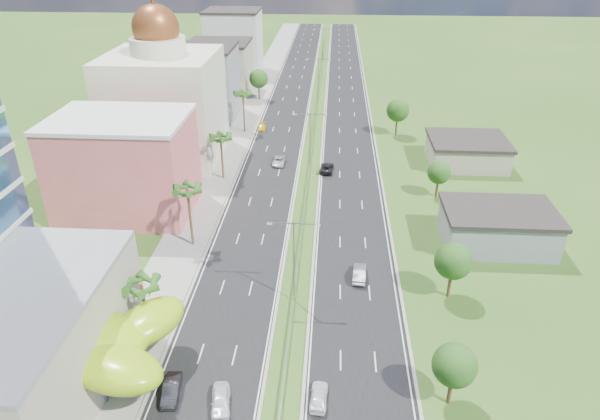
# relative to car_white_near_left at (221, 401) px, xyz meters

# --- Properties ---
(ground) EXTENTS (500.00, 500.00, 0.00)m
(ground) POSITION_rel_car_white_near_left_xyz_m (5.75, 6.90, -0.79)
(ground) COLOR #2D5119
(ground) RESTS_ON ground
(road_left) EXTENTS (11.00, 260.00, 0.04)m
(road_left) POSITION_rel_car_white_near_left_xyz_m (-1.75, 96.90, -0.77)
(road_left) COLOR black
(road_left) RESTS_ON ground
(road_right) EXTENTS (11.00, 260.00, 0.04)m
(road_right) POSITION_rel_car_white_near_left_xyz_m (13.25, 96.90, -0.77)
(road_right) COLOR black
(road_right) RESTS_ON ground
(sidewalk_left) EXTENTS (7.00, 260.00, 0.12)m
(sidewalk_left) POSITION_rel_car_white_near_left_xyz_m (-11.25, 96.90, -0.73)
(sidewalk_left) COLOR gray
(sidewalk_left) RESTS_ON ground
(median_guardrail) EXTENTS (0.10, 216.06, 0.76)m
(median_guardrail) POSITION_rel_car_white_near_left_xyz_m (5.75, 78.89, -0.17)
(median_guardrail) COLOR gray
(median_guardrail) RESTS_ON ground
(streetlight_median_b) EXTENTS (6.04, 0.25, 11.00)m
(streetlight_median_b) POSITION_rel_car_white_near_left_xyz_m (5.75, 16.90, 5.96)
(streetlight_median_b) COLOR gray
(streetlight_median_b) RESTS_ON ground
(streetlight_median_c) EXTENTS (6.04, 0.25, 11.00)m
(streetlight_median_c) POSITION_rel_car_white_near_left_xyz_m (5.75, 56.90, 5.96)
(streetlight_median_c) COLOR gray
(streetlight_median_c) RESTS_ON ground
(streetlight_median_d) EXTENTS (6.04, 0.25, 11.00)m
(streetlight_median_d) POSITION_rel_car_white_near_left_xyz_m (5.75, 101.90, 5.96)
(streetlight_median_d) COLOR gray
(streetlight_median_d) RESTS_ON ground
(streetlight_median_e) EXTENTS (6.04, 0.25, 11.00)m
(streetlight_median_e) POSITION_rel_car_white_near_left_xyz_m (5.75, 146.90, 5.96)
(streetlight_median_e) COLOR gray
(streetlight_median_e) RESTS_ON ground
(lime_canopy) EXTENTS (18.00, 15.00, 7.40)m
(lime_canopy) POSITION_rel_car_white_near_left_xyz_m (-14.24, 2.90, 4.20)
(lime_canopy) COLOR #8FBD12
(lime_canopy) RESTS_ON ground
(pink_shophouse) EXTENTS (20.00, 15.00, 15.00)m
(pink_shophouse) POSITION_rel_car_white_near_left_xyz_m (-22.25, 38.90, 6.71)
(pink_shophouse) COLOR #DA5961
(pink_shophouse) RESTS_ON ground
(domed_building) EXTENTS (20.00, 20.00, 28.70)m
(domed_building) POSITION_rel_car_white_near_left_xyz_m (-22.25, 61.90, 10.57)
(domed_building) COLOR beige
(domed_building) RESTS_ON ground
(midrise_grey) EXTENTS (16.00, 15.00, 16.00)m
(midrise_grey) POSITION_rel_car_white_near_left_xyz_m (-21.25, 86.90, 7.21)
(midrise_grey) COLOR gray
(midrise_grey) RESTS_ON ground
(midrise_beige) EXTENTS (16.00, 15.00, 13.00)m
(midrise_beige) POSITION_rel_car_white_near_left_xyz_m (-21.25, 108.90, 5.71)
(midrise_beige) COLOR #AEA38F
(midrise_beige) RESTS_ON ground
(midrise_white) EXTENTS (16.00, 15.00, 18.00)m
(midrise_white) POSITION_rel_car_white_near_left_xyz_m (-21.25, 131.90, 8.21)
(midrise_white) COLOR silver
(midrise_white) RESTS_ON ground
(shed_near) EXTENTS (15.00, 10.00, 5.00)m
(shed_near) POSITION_rel_car_white_near_left_xyz_m (33.75, 31.90, 1.71)
(shed_near) COLOR gray
(shed_near) RESTS_ON ground
(shed_far) EXTENTS (14.00, 12.00, 4.40)m
(shed_far) POSITION_rel_car_white_near_left_xyz_m (35.75, 61.90, 1.41)
(shed_far) COLOR #AEA38F
(shed_far) RESTS_ON ground
(palm_tree_b) EXTENTS (3.60, 3.60, 8.10)m
(palm_tree_b) POSITION_rel_car_white_near_left_xyz_m (-9.75, 8.90, 6.27)
(palm_tree_b) COLOR #47301C
(palm_tree_b) RESTS_ON ground
(palm_tree_c) EXTENTS (3.60, 3.60, 9.60)m
(palm_tree_c) POSITION_rel_car_white_near_left_xyz_m (-9.75, 28.90, 7.71)
(palm_tree_c) COLOR #47301C
(palm_tree_c) RESTS_ON ground
(palm_tree_d) EXTENTS (3.60, 3.60, 8.60)m
(palm_tree_d) POSITION_rel_car_white_near_left_xyz_m (-9.75, 51.90, 6.75)
(palm_tree_d) COLOR #47301C
(palm_tree_d) RESTS_ON ground
(palm_tree_e) EXTENTS (3.60, 3.60, 9.40)m
(palm_tree_e) POSITION_rel_car_white_near_left_xyz_m (-9.75, 76.90, 7.52)
(palm_tree_e) COLOR #47301C
(palm_tree_e) RESTS_ON ground
(leafy_tree_lfar) EXTENTS (4.90, 4.90, 8.05)m
(leafy_tree_lfar) POSITION_rel_car_white_near_left_xyz_m (-9.75, 101.90, 4.79)
(leafy_tree_lfar) COLOR #47301C
(leafy_tree_lfar) RESTS_ON ground
(leafy_tree_ra) EXTENTS (4.20, 4.20, 6.90)m
(leafy_tree_ra) POSITION_rel_car_white_near_left_xyz_m (21.75, 1.90, 3.99)
(leafy_tree_ra) COLOR #47301C
(leafy_tree_ra) RESTS_ON ground
(leafy_tree_rb) EXTENTS (4.55, 4.55, 7.47)m
(leafy_tree_rb) POSITION_rel_car_white_near_left_xyz_m (24.75, 18.90, 4.39)
(leafy_tree_rb) COLOR #47301C
(leafy_tree_rb) RESTS_ON ground
(leafy_tree_rc) EXTENTS (3.85, 3.85, 6.33)m
(leafy_tree_rc) POSITION_rel_car_white_near_left_xyz_m (27.75, 46.90, 3.58)
(leafy_tree_rc) COLOR #47301C
(leafy_tree_rc) RESTS_ON ground
(leafy_tree_rd) EXTENTS (4.90, 4.90, 8.05)m
(leafy_tree_rd) POSITION_rel_car_white_near_left_xyz_m (23.75, 76.90, 4.79)
(leafy_tree_rd) COLOR #47301C
(leafy_tree_rd) RESTS_ON ground
(car_white_near_left) EXTENTS (2.49, 4.63, 1.50)m
(car_white_near_left) POSITION_rel_car_white_near_left_xyz_m (0.00, 0.00, 0.00)
(car_white_near_left) COLOR white
(car_white_near_left) RESTS_ON road_left
(car_dark_left) EXTENTS (2.02, 4.55, 1.45)m
(car_dark_left) POSITION_rel_car_white_near_left_xyz_m (-5.05, 1.06, -0.02)
(car_dark_left) COLOR black
(car_dark_left) RESTS_ON road_left
(car_silver_mid_left) EXTENTS (2.36, 4.85, 1.33)m
(car_silver_mid_left) POSITION_rel_car_white_near_left_xyz_m (-0.26, 58.87, -0.09)
(car_silver_mid_left) COLOR #B3B7BB
(car_silver_mid_left) RESTS_ON road_left
(car_yellow_far_left) EXTENTS (2.05, 4.33, 1.22)m
(car_yellow_far_left) POSITION_rel_car_white_near_left_xyz_m (-6.03, 78.61, -0.14)
(car_yellow_far_left) COLOR yellow
(car_yellow_far_left) RESTS_ON road_left
(car_white_near_right) EXTENTS (1.82, 4.10, 1.37)m
(car_white_near_right) POSITION_rel_car_white_near_left_xyz_m (9.31, 1.20, -0.06)
(car_white_near_right) COLOR white
(car_white_near_right) RESTS_ON road_right
(car_silver_right) EXTENTS (1.95, 4.73, 1.52)m
(car_silver_right) POSITION_rel_car_white_near_left_xyz_m (13.90, 22.03, 0.01)
(car_silver_right) COLOR #989A9F
(car_silver_right) RESTS_ON road_right
(car_dark_far_right) EXTENTS (2.76, 5.21, 1.39)m
(car_dark_far_right) POSITION_rel_car_white_near_left_xyz_m (8.95, 56.17, -0.05)
(car_dark_far_right) COLOR black
(car_dark_far_right) RESTS_ON road_right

